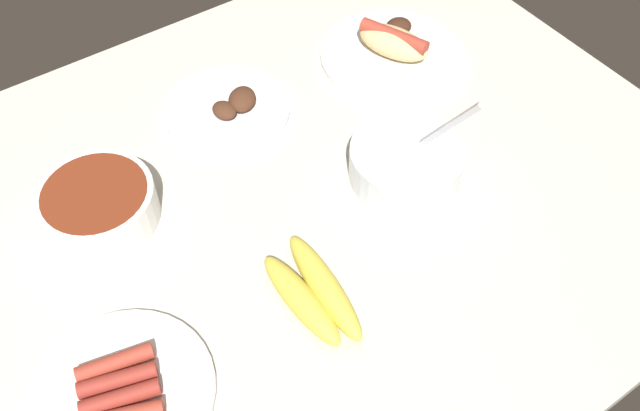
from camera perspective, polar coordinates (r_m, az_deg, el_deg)
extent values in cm
cube|color=beige|center=(95.64, -3.25, -0.63)|extent=(120.00, 90.00, 3.00)
cylinder|color=white|center=(82.96, -16.18, -14.87)|extent=(21.24, 21.24, 1.00)
cylinder|color=maroon|center=(81.15, -16.32, -15.14)|extent=(8.96, 4.34, 2.00)
cylinder|color=maroon|center=(82.13, -16.52, -13.76)|extent=(8.96, 4.44, 2.00)
cylinder|color=#9E3828|center=(83.15, -16.72, -12.43)|extent=(8.98, 3.85, 2.00)
cylinder|color=white|center=(95.55, -17.93, -0.01)|extent=(15.39, 15.39, 5.48)
cylinder|color=maroon|center=(93.81, -18.28, 0.88)|extent=(13.85, 13.85, 1.00)
ellipsoid|color=gold|center=(84.86, 0.36, -6.74)|extent=(5.14, 17.39, 3.61)
ellipsoid|color=gold|center=(84.00, -1.60, -7.84)|extent=(4.05, 15.40, 3.45)
cylinder|color=silver|center=(96.76, 7.15, 3.57)|extent=(15.93, 15.93, 5.23)
cylinder|color=beige|center=(95.99, 7.21, 3.99)|extent=(14.02, 14.02, 2.35)
cube|color=#B7B7BC|center=(93.41, 9.98, 6.12)|extent=(5.16, 8.75, 13.79)
cylinder|color=white|center=(107.46, -7.74, 7.95)|extent=(19.49, 19.49, 1.00)
ellipsoid|color=#472819|center=(105.06, -7.97, 7.86)|extent=(4.14, 4.75, 2.15)
ellipsoid|color=#472819|center=(106.02, -6.51, 8.79)|extent=(6.55, 6.60, 2.80)
cylinder|color=white|center=(116.70, 6.02, 12.33)|extent=(23.79, 23.79, 1.00)
ellipsoid|color=#DBB77A|center=(115.02, 6.13, 13.37)|extent=(10.28, 13.67, 4.40)
cylinder|color=#9E3828|center=(114.28, 6.19, 13.84)|extent=(6.72, 11.72, 2.40)
ellipsoid|color=#381E14|center=(119.73, 6.57, 14.60)|extent=(5.42, 4.98, 2.80)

